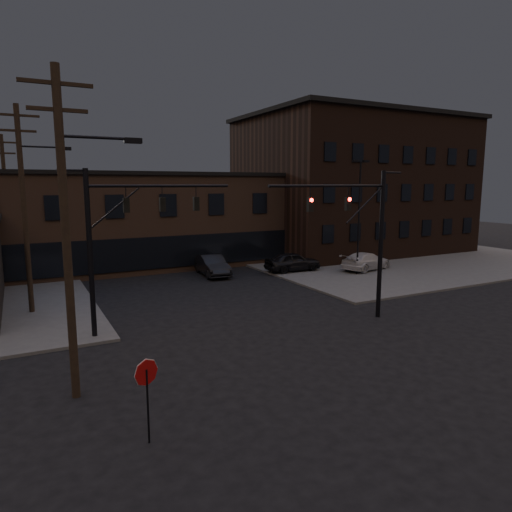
{
  "coord_description": "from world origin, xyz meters",
  "views": [
    {
      "loc": [
        -10.88,
        -14.04,
        7.29
      ],
      "look_at": [
        0.26,
        7.19,
        3.5
      ],
      "focal_mm": 32.0,
      "sensor_mm": 36.0,
      "label": 1
    }
  ],
  "objects_px": {
    "stop_sign": "(147,381)",
    "traffic_signal_far": "(117,233)",
    "car_crossing": "(212,265)",
    "parked_car_lot_b": "(366,261)",
    "traffic_signal_near": "(365,229)",
    "parked_car_lot_a": "(293,261)"
  },
  "relations": [
    {
      "from": "parked_car_lot_a",
      "to": "car_crossing",
      "type": "height_order",
      "value": "parked_car_lot_a"
    },
    {
      "from": "stop_sign",
      "to": "parked_car_lot_a",
      "type": "relative_size",
      "value": 0.53
    },
    {
      "from": "traffic_signal_far",
      "to": "parked_car_lot_a",
      "type": "relative_size",
      "value": 1.7
    },
    {
      "from": "parked_car_lot_b",
      "to": "traffic_signal_far",
      "type": "bearing_deg",
      "value": 94.36
    },
    {
      "from": "stop_sign",
      "to": "car_crossing",
      "type": "distance_m",
      "value": 24.16
    },
    {
      "from": "stop_sign",
      "to": "traffic_signal_far",
      "type": "bearing_deg",
      "value": 82.68
    },
    {
      "from": "parked_car_lot_a",
      "to": "parked_car_lot_b",
      "type": "relative_size",
      "value": 0.93
    },
    {
      "from": "traffic_signal_far",
      "to": "parked_car_lot_b",
      "type": "distance_m",
      "value": 23.11
    },
    {
      "from": "traffic_signal_far",
      "to": "parked_car_lot_b",
      "type": "xyz_separation_m",
      "value": [
        21.6,
        7.09,
        -4.13
      ]
    },
    {
      "from": "traffic_signal_near",
      "to": "car_crossing",
      "type": "height_order",
      "value": "traffic_signal_near"
    },
    {
      "from": "traffic_signal_far",
      "to": "car_crossing",
      "type": "height_order",
      "value": "traffic_signal_far"
    },
    {
      "from": "parked_car_lot_b",
      "to": "car_crossing",
      "type": "bearing_deg",
      "value": 55.72
    },
    {
      "from": "traffic_signal_near",
      "to": "parked_car_lot_a",
      "type": "relative_size",
      "value": 1.7
    },
    {
      "from": "parked_car_lot_a",
      "to": "parked_car_lot_b",
      "type": "xyz_separation_m",
      "value": [
        5.77,
        -2.42,
        -0.07
      ]
    },
    {
      "from": "parked_car_lot_a",
      "to": "traffic_signal_far",
      "type": "bearing_deg",
      "value": 122.94
    },
    {
      "from": "parked_car_lot_a",
      "to": "parked_car_lot_b",
      "type": "height_order",
      "value": "parked_car_lot_a"
    },
    {
      "from": "traffic_signal_far",
      "to": "parked_car_lot_b",
      "type": "relative_size",
      "value": 1.58
    },
    {
      "from": "traffic_signal_far",
      "to": "car_crossing",
      "type": "distance_m",
      "value": 15.57
    },
    {
      "from": "car_crossing",
      "to": "parked_car_lot_a",
      "type": "bearing_deg",
      "value": -13.45
    },
    {
      "from": "traffic_signal_near",
      "to": "traffic_signal_far",
      "type": "xyz_separation_m",
      "value": [
        -12.07,
        3.5,
        0.08
      ]
    },
    {
      "from": "traffic_signal_far",
      "to": "traffic_signal_near",
      "type": "bearing_deg",
      "value": -16.17
    },
    {
      "from": "stop_sign",
      "to": "parked_car_lot_a",
      "type": "distance_m",
      "value": 25.96
    }
  ]
}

